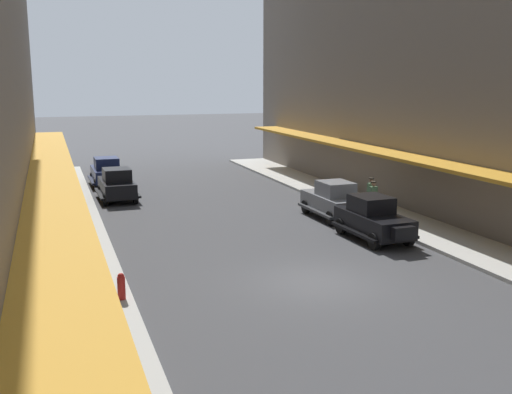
{
  "coord_description": "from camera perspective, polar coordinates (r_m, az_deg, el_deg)",
  "views": [
    {
      "loc": [
        -8.14,
        -17.35,
        6.64
      ],
      "look_at": [
        0.0,
        6.0,
        1.8
      ],
      "focal_mm": 41.84,
      "sensor_mm": 36.0,
      "label": 1
    }
  ],
  "objects": [
    {
      "name": "parked_car_0",
      "position": [
        29.39,
        7.39,
        -0.2
      ],
      "size": [
        2.21,
        4.29,
        1.84
      ],
      "color": "slate",
      "rests_on": "ground"
    },
    {
      "name": "parked_car_1",
      "position": [
        34.36,
        -13.16,
        1.24
      ],
      "size": [
        2.21,
        4.29,
        1.84
      ],
      "color": "black",
      "rests_on": "ground"
    },
    {
      "name": "pedestrian_3",
      "position": [
        26.22,
        -17.73,
        -1.91
      ],
      "size": [
        0.36,
        0.24,
        1.64
      ],
      "color": "#2D2D33",
      "rests_on": "sidewalk_left"
    },
    {
      "name": "sidewalk_left",
      "position": [
        18.56,
        -16.23,
        -10.1
      ],
      "size": [
        3.0,
        60.0,
        0.15
      ],
      "primitive_type": "cube",
      "color": "#B7B5AD",
      "rests_on": "ground"
    },
    {
      "name": "sidewalk_right",
      "position": [
        24.27,
        22.02,
        -5.46
      ],
      "size": [
        3.0,
        60.0,
        0.15
      ],
      "primitive_type": "cube",
      "color": "#B7B5AD",
      "rests_on": "ground"
    },
    {
      "name": "parked_car_3",
      "position": [
        25.69,
        11.16,
        -1.95
      ],
      "size": [
        2.25,
        4.3,
        1.84
      ],
      "color": "black",
      "rests_on": "ground"
    },
    {
      "name": "pedestrian_1",
      "position": [
        30.71,
        10.93,
        0.31
      ],
      "size": [
        0.36,
        0.28,
        1.67
      ],
      "color": "slate",
      "rests_on": "sidewalk_right"
    },
    {
      "name": "pedestrian_2",
      "position": [
        29.7,
        11.13,
        -0.06
      ],
      "size": [
        0.36,
        0.28,
        1.67
      ],
      "color": "#4C4238",
      "rests_on": "sidewalk_right"
    },
    {
      "name": "parked_car_2",
      "position": [
        39.36,
        -14.1,
        2.42
      ],
      "size": [
        2.19,
        4.28,
        1.84
      ],
      "color": "#19234C",
      "rests_on": "ground"
    },
    {
      "name": "fire_hydrant",
      "position": [
        18.59,
        -12.76,
        -8.3
      ],
      "size": [
        0.24,
        0.24,
        0.82
      ],
      "color": "#B21E19",
      "rests_on": "sidewalk_left"
    },
    {
      "name": "ground_plane",
      "position": [
        20.29,
        5.64,
        -8.09
      ],
      "size": [
        200.0,
        200.0,
        0.0
      ],
      "primitive_type": "plane",
      "color": "#424244"
    },
    {
      "name": "pedestrian_0",
      "position": [
        16.33,
        -14.54,
        -9.46
      ],
      "size": [
        0.36,
        0.28,
        1.67
      ],
      "color": "#2D2D33",
      "rests_on": "sidewalk_left"
    }
  ]
}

